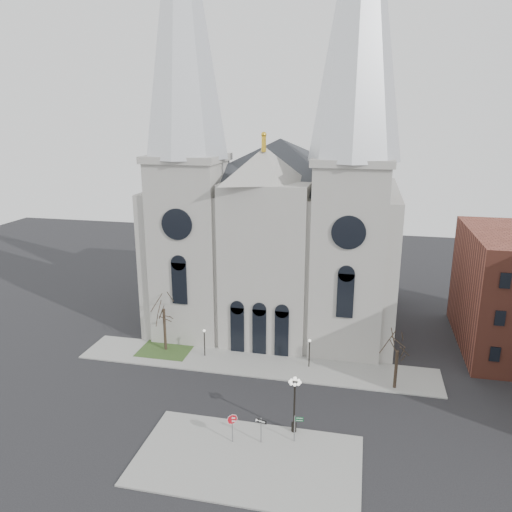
% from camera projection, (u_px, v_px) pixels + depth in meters
% --- Properties ---
extents(ground, '(160.00, 160.00, 0.00)m').
position_uv_depth(ground, '(228.00, 420.00, 45.31)').
color(ground, black).
rests_on(ground, ground).
extents(sidewalk_near, '(18.00, 10.00, 0.14)m').
position_uv_depth(sidewalk_near, '(247.00, 460.00, 39.97)').
color(sidewalk_near, gray).
rests_on(sidewalk_near, ground).
extents(sidewalk_far, '(40.00, 6.00, 0.14)m').
position_uv_depth(sidewalk_far, '(255.00, 363.00, 55.64)').
color(sidewalk_far, gray).
rests_on(sidewalk_far, ground).
extents(grass_patch, '(6.00, 5.00, 0.18)m').
position_uv_depth(grass_patch, '(166.00, 350.00, 58.87)').
color(grass_patch, '#28461E').
rests_on(grass_patch, ground).
extents(cathedral, '(33.00, 26.66, 54.00)m').
position_uv_depth(cathedral, '(276.00, 185.00, 61.85)').
color(cathedral, '#A19E96').
rests_on(cathedral, ground).
extents(tree_left, '(3.20, 3.20, 7.50)m').
position_uv_depth(tree_left, '(164.00, 306.00, 57.40)').
color(tree_left, black).
rests_on(tree_left, ground).
extents(tree_right, '(3.20, 3.20, 6.00)m').
position_uv_depth(tree_right, '(398.00, 348.00, 49.44)').
color(tree_right, black).
rests_on(tree_right, ground).
extents(ped_lamp_left, '(0.32, 0.32, 3.26)m').
position_uv_depth(ped_lamp_left, '(204.00, 338.00, 56.76)').
color(ped_lamp_left, black).
rests_on(ped_lamp_left, sidewalk_far).
extents(ped_lamp_right, '(0.32, 0.32, 3.26)m').
position_uv_depth(ped_lamp_right, '(309.00, 348.00, 54.25)').
color(ped_lamp_right, black).
rests_on(ped_lamp_right, sidewalk_far).
extents(stop_sign, '(0.94, 0.22, 2.64)m').
position_uv_depth(stop_sign, '(232.00, 422.00, 41.64)').
color(stop_sign, slate).
rests_on(stop_sign, sidewalk_near).
extents(globe_lamp, '(1.24, 1.24, 5.30)m').
position_uv_depth(globe_lamp, '(295.00, 397.00, 42.64)').
color(globe_lamp, black).
rests_on(globe_lamp, sidewalk_near).
extents(one_way_sign, '(0.99, 0.31, 2.33)m').
position_uv_depth(one_way_sign, '(261.00, 426.00, 41.63)').
color(one_way_sign, slate).
rests_on(one_way_sign, sidewalk_near).
extents(street_name_sign, '(0.78, 0.16, 2.43)m').
position_uv_depth(street_name_sign, '(296.00, 426.00, 41.80)').
color(street_name_sign, slate).
rests_on(street_name_sign, sidewalk_near).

